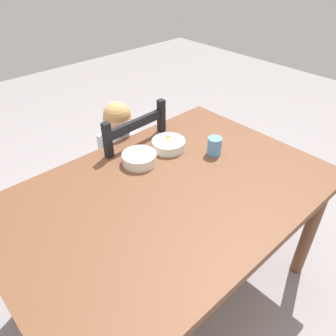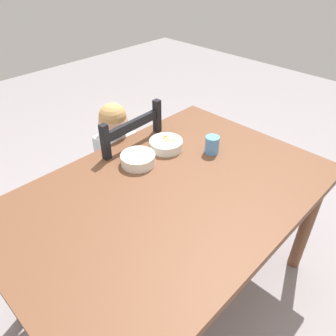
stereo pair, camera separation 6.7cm
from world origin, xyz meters
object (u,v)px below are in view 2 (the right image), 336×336
at_px(dining_table, 169,205).
at_px(spoon, 159,151).
at_px(dining_chair, 122,177).
at_px(child_figure, 120,155).
at_px(bowl_of_peas, 138,159).
at_px(drinking_cup, 212,145).
at_px(bowl_of_carrots, 166,144).

relative_size(dining_table, spoon, 10.91).
bearing_deg(dining_chair, child_figure, -127.90).
bearing_deg(bowl_of_peas, dining_chair, 70.93).
bearing_deg(bowl_of_peas, child_figure, 71.20).
relative_size(bowl_of_peas, drinking_cup, 1.85).
relative_size(spoon, drinking_cup, 1.47).
distance_m(bowl_of_peas, spoon, 0.15).
distance_m(child_figure, bowl_of_peas, 0.35).
xyz_separation_m(dining_table, bowl_of_carrots, (0.24, 0.26, 0.12)).
height_order(dining_chair, child_figure, dining_chair).
bearing_deg(dining_table, child_figure, 75.58).
distance_m(dining_table, bowl_of_carrots, 0.37).
distance_m(spoon, drinking_cup, 0.28).
xyz_separation_m(dining_chair, child_figure, (-0.00, -0.00, 0.17)).
relative_size(child_figure, bowl_of_carrots, 5.25).
xyz_separation_m(child_figure, bowl_of_peas, (-0.10, -0.29, 0.16)).
xyz_separation_m(bowl_of_peas, bowl_of_carrots, (0.20, -0.00, -0.00)).
relative_size(child_figure, drinking_cup, 9.99).
relative_size(bowl_of_carrots, spoon, 1.30).
distance_m(dining_table, bowl_of_peas, 0.29).
xyz_separation_m(bowl_of_peas, spoon, (0.15, 0.00, -0.02)).
height_order(child_figure, bowl_of_carrots, child_figure).
distance_m(child_figure, drinking_cup, 0.58).
height_order(dining_table, spoon, spoon).
height_order(child_figure, drinking_cup, child_figure).
distance_m(child_figure, bowl_of_carrots, 0.35).
relative_size(child_figure, bowl_of_peas, 5.41).
bearing_deg(bowl_of_peas, drinking_cup, -30.29).
bearing_deg(drinking_cup, spoon, 133.65).
bearing_deg(drinking_cup, child_figure, 116.12).
bearing_deg(bowl_of_carrots, drinking_cup, -54.62).
bearing_deg(spoon, dining_chair, 98.70).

